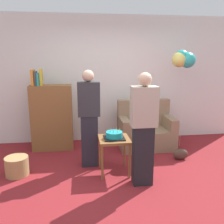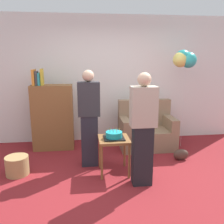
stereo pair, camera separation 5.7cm
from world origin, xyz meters
name	(u,v)px [view 1 (the left image)]	position (x,y,z in m)	size (l,w,h in m)	color
ground_plane	(122,183)	(0.00, 0.00, 0.00)	(8.00, 8.00, 0.00)	maroon
wall_back	(106,80)	(0.00, 2.05, 1.35)	(6.00, 0.10, 2.70)	silver
couch	(146,131)	(0.74, 1.42, 0.34)	(1.10, 0.70, 0.96)	#8C7054
bookshelf	(52,117)	(-1.16, 1.56, 0.67)	(0.80, 0.36, 1.61)	brown
side_table	(114,144)	(-0.08, 0.34, 0.49)	(0.48, 0.48, 0.58)	brown
birthday_cake	(114,135)	(-0.08, 0.34, 0.63)	(0.32, 0.32, 0.16)	black
person_blowing_candles	(89,118)	(-0.45, 0.69, 0.83)	(0.36, 0.22, 1.63)	#23232D
person_holding_cake	(143,129)	(0.29, -0.04, 0.83)	(0.36, 0.22, 1.63)	black
wicker_basket	(17,166)	(-1.61, 0.46, 0.15)	(0.36, 0.36, 0.30)	#A88451
handbag	(180,154)	(1.20, 0.69, 0.10)	(0.28, 0.14, 0.20)	#473328
balloon_bunch	(183,59)	(1.44, 1.38, 1.79)	(0.46, 0.34, 1.97)	silver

